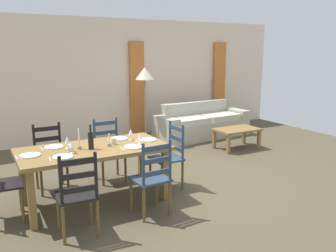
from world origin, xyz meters
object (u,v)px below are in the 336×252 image
object	(u,v)px
dining_chair_far_left	(50,158)
standing_lamp	(145,78)
coffee_cup_secondary	(70,148)
wine_bottle	(91,140)
dining_chair_near_right	(152,178)
wine_glass_far_right	(131,132)
dining_table	(94,154)
wine_glass_near_left	(72,145)
dining_chair_near_left	(78,195)
dining_chair_head_east	(169,156)
coffee_table	(237,132)
dining_chair_far_right	(109,150)
coffee_cup_primary	(114,141)
wine_glass_near_right	(140,136)
couch	(201,124)
wine_glass_far_left	(67,140)

from	to	relation	value
dining_chair_far_left	standing_lamp	size ratio (longest dim) A/B	0.59
coffee_cup_secondary	wine_bottle	bearing A→B (deg)	-1.12
dining_chair_near_right	wine_glass_far_right	bearing A→B (deg)	83.69
dining_table	wine_glass_far_right	world-z (taller)	wine_glass_far_right
dining_chair_far_left	wine_glass_near_left	distance (m)	0.96
dining_table	dining_chair_near_left	world-z (taller)	dining_chair_near_left
dining_chair_head_east	coffee_table	bearing A→B (deg)	27.52
dining_chair_far_left	dining_chair_far_right	size ratio (longest dim) A/B	1.00
dining_chair_head_east	coffee_cup_primary	bearing A→B (deg)	176.73
dining_chair_far_right	coffee_cup_primary	world-z (taller)	dining_chair_far_right
wine_glass_near_left	standing_lamp	size ratio (longest dim) A/B	0.10
dining_table	wine_glass_near_right	world-z (taller)	wine_glass_near_right
wine_glass_near_right	wine_glass_near_left	bearing A→B (deg)	-179.78
wine_glass_far_right	coffee_cup_primary	bearing A→B (deg)	-158.87
dining_chair_near_left	couch	size ratio (longest dim) A/B	0.41
dining_table	coffee_table	distance (m)	3.58
couch	coffee_table	size ratio (longest dim) A/B	2.59
dining_table	wine_glass_far_right	size ratio (longest dim) A/B	11.80
dining_table	coffee_cup_secondary	world-z (taller)	coffee_cup_secondary
coffee_cup_secondary	dining_table	bearing A→B (deg)	8.42
wine_glass_far_right	coffee_cup_primary	world-z (taller)	wine_glass_far_right
dining_table	wine_glass_near_right	xyz separation A→B (m)	(0.60, -0.12, 0.20)
couch	standing_lamp	distance (m)	1.76
dining_chair_far_right	standing_lamp	bearing A→B (deg)	50.59
wine_glass_near_right	coffee_cup_primary	xyz separation A→B (m)	(-0.31, 0.15, -0.07)
dining_chair_near_left	couch	xyz separation A→B (m)	(3.74, 3.15, -0.19)
wine_glass_near_right	coffee_table	size ratio (longest dim) A/B	0.18
dining_chair_near_right	wine_bottle	world-z (taller)	wine_bottle
wine_glass_near_left	couch	bearing A→B (deg)	34.61
couch	coffee_table	xyz separation A→B (m)	(0.06, -1.22, 0.06)
dining_chair_near_left	coffee_table	world-z (taller)	dining_chair_near_left
dining_chair_head_east	couch	bearing A→B (deg)	47.50
dining_chair_far_right	wine_glass_far_right	size ratio (longest dim) A/B	5.96
wine_bottle	coffee_table	xyz separation A→B (m)	(3.42, 1.21, -0.51)
dining_chair_far_left	couch	bearing A→B (deg)	23.55
coffee_table	wine_glass_far_left	bearing A→B (deg)	-164.34
dining_chair_far_left	wine_bottle	distance (m)	0.96
wine_glass_far_left	coffee_cup_primary	distance (m)	0.61
dining_chair_near_left	standing_lamp	xyz separation A→B (m)	(2.40, 3.34, 0.93)
dining_chair_near_left	dining_chair_near_right	world-z (taller)	same
wine_glass_near_left	dining_chair_far_left	bearing A→B (deg)	97.08
dining_chair_near_right	wine_glass_near_left	xyz separation A→B (m)	(-0.80, 0.59, 0.38)
couch	standing_lamp	bearing A→B (deg)	172.18
dining_chair_head_east	coffee_table	world-z (taller)	dining_chair_head_east
coffee_cup_secondary	dining_chair_head_east	bearing A→B (deg)	1.06
dining_chair_far_right	wine_glass_far_left	xyz separation A→B (m)	(-0.76, -0.60, 0.38)
dining_chair_near_right	wine_glass_near_left	distance (m)	1.06
dining_chair_far_left	wine_glass_near_right	bearing A→B (deg)	-40.30
wine_glass_far_left	wine_glass_far_right	xyz separation A→B (m)	(0.89, 0.02, 0.00)
standing_lamp	dining_chair_head_east	bearing A→B (deg)	-108.17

